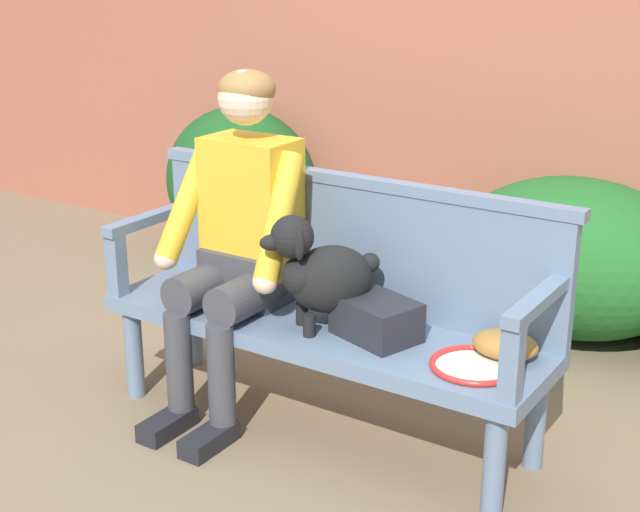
% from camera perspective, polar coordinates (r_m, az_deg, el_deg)
% --- Properties ---
extents(ground_plane, '(40.00, 40.00, 0.00)m').
position_cam_1_polar(ground_plane, '(3.50, 0.00, -10.64)').
color(ground_plane, '#7A664C').
extents(brick_garden_fence, '(8.00, 0.30, 2.79)m').
position_cam_1_polar(brick_garden_fence, '(4.70, 12.67, 14.36)').
color(brick_garden_fence, '#9E5642').
rests_on(brick_garden_fence, ground).
extents(hedge_bush_far_right, '(1.14, 0.94, 0.73)m').
position_cam_1_polar(hedge_bush_far_right, '(4.36, 15.47, -0.03)').
color(hedge_bush_far_right, '#1E5B23').
rests_on(hedge_bush_far_right, ground).
extents(hedge_bush_mid_right, '(0.93, 0.73, 0.87)m').
position_cam_1_polar(hedge_bush_mid_right, '(5.27, -4.97, 4.57)').
color(hedge_bush_mid_right, '#194C1E').
rests_on(hedge_bush_mid_right, ground).
extents(garden_bench, '(1.69, 0.48, 0.43)m').
position_cam_1_polar(garden_bench, '(3.33, 0.00, -5.02)').
color(garden_bench, slate).
rests_on(garden_bench, ground).
extents(bench_backrest, '(1.73, 0.06, 0.50)m').
position_cam_1_polar(bench_backrest, '(3.39, 1.95, 1.02)').
color(bench_backrest, slate).
rests_on(bench_backrest, garden_bench).
extents(bench_armrest_left_end, '(0.06, 0.48, 0.28)m').
position_cam_1_polar(bench_armrest_left_end, '(3.66, -11.36, 1.11)').
color(bench_armrest_left_end, slate).
rests_on(bench_armrest_left_end, garden_bench).
extents(bench_armrest_right_end, '(0.06, 0.48, 0.28)m').
position_cam_1_polar(bench_armrest_right_end, '(2.83, 12.82, -4.28)').
color(bench_armrest_right_end, slate).
rests_on(bench_armrest_right_end, garden_bench).
extents(person_seated, '(0.56, 0.64, 1.30)m').
position_cam_1_polar(person_seated, '(3.40, -5.07, 1.41)').
color(person_seated, black).
rests_on(person_seated, ground).
extents(dog_on_bench, '(0.37, 0.38, 0.42)m').
position_cam_1_polar(dog_on_bench, '(3.17, 0.03, -1.01)').
color(dog_on_bench, black).
rests_on(dog_on_bench, garden_bench).
extents(tennis_racket, '(0.31, 0.57, 0.03)m').
position_cam_1_polar(tennis_racket, '(3.02, 9.83, -6.53)').
color(tennis_racket, red).
rests_on(tennis_racket, garden_bench).
extents(baseball_glove, '(0.23, 0.18, 0.09)m').
position_cam_1_polar(baseball_glove, '(3.08, 11.45, -5.43)').
color(baseball_glove, '#9E6B2D').
rests_on(baseball_glove, garden_bench).
extents(sports_bag, '(0.33, 0.28, 0.14)m').
position_cam_1_polar(sports_bag, '(3.16, 3.53, -3.91)').
color(sports_bag, '#232328').
rests_on(sports_bag, garden_bench).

